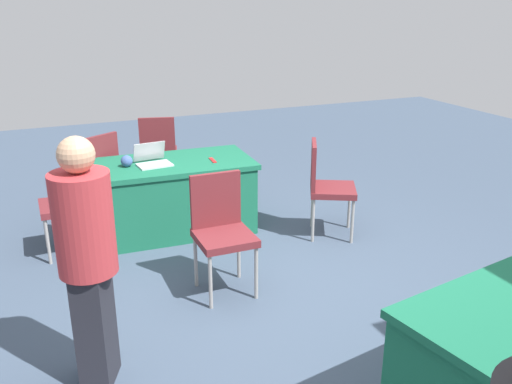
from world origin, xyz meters
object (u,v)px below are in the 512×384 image
Objects in this scene: chair_near_front at (326,183)px; person_attendee_standing at (87,255)px; chair_back_row at (221,226)px; laptop_silver at (153,161)px; yarn_ball at (127,161)px; chair_tucked_left at (95,171)px; scissors_red at (213,160)px; chair_tucked_right at (158,148)px; chair_aisle at (72,197)px; table_foreground at (172,196)px.

person_attendee_standing is at bearing -31.92° from chair_near_front.
laptop_silver is at bearing -79.83° from chair_back_row.
chair_tucked_left is at bearing -68.62° from yarn_ball.
chair_back_row is 1.45m from yarn_ball.
chair_tucked_left is 5.26× the size of scissors_red.
laptop_silver is 3.04× the size of yarn_ball.
chair_aisle is (1.13, 1.39, -0.00)m from chair_tucked_right.
chair_back_row reaches higher than chair_tucked_left.
yarn_ball is (-0.61, -2.13, -0.08)m from person_attendee_standing.
table_foreground is at bearing -82.65° from chair_aisle.
chair_aisle reaches higher than yarn_ball.
table_foreground is 1.28m from chair_tucked_right.
person_attendee_standing is 4.56× the size of laptop_silver.
chair_back_row reaches higher than laptop_silver.
chair_near_front reaches higher than chair_tucked_right.
person_attendee_standing is at bearing 64.11° from table_foreground.
laptop_silver is at bearing -90.02° from chair_tucked_right.
scissors_red is at bearing 163.55° from table_foreground.
chair_back_row is 5.34× the size of scissors_red.
table_foreground is 1.56m from chair_near_front.
laptop_silver reaches higher than table_foreground.
yarn_ball is (1.80, -0.71, 0.24)m from chair_near_front.
chair_near_front is 1.15m from scissors_red.
chair_aisle is at bearing -76.25° from chair_near_front.
chair_back_row is at bearing -140.01° from chair_aisle.
chair_near_front is at bearing -154.52° from chair_back_row.
scissors_red is (-0.24, 1.37, 0.19)m from chair_tucked_right.
chair_tucked_left is 1.00× the size of chair_tucked_right.
chair_tucked_left and chair_tucked_right have the same top height.
chair_near_front is 1.01× the size of chair_tucked_left.
yarn_ball is at bearing -76.39° from chair_aisle.
scissors_red is at bearing -65.08° from chair_tucked_right.
chair_back_row is 2.79× the size of laptop_silver.
yarn_ball is at bearing -99.78° from chair_tucked_left.
yarn_ball is at bearing 7.59° from person_attendee_standing.
scissors_red is (-0.83, 0.12, -0.05)m from yarn_ball.
chair_tucked_right is 1.41m from scissors_red.
chair_near_front is (-1.37, 0.71, 0.18)m from table_foreground.
chair_back_row is (0.10, 2.59, 0.01)m from chair_tucked_right.
chair_back_row is 1.28m from scissors_red.
chair_near_front is 1.00× the size of chair_back_row.
chair_near_front is at bearing -36.04° from person_attendee_standing.
chair_aisle is at bearing -143.41° from chair_tucked_left.
chair_near_front is at bearing 61.88° from scissors_red.
chair_tucked_left reaches higher than table_foreground.
chair_aisle is 0.83m from laptop_silver.
chair_near_front is 0.61× the size of person_attendee_standing.
table_foreground is at bearing -82.48° from chair_tucked_right.
laptop_silver is at bearing 1.36° from person_attendee_standing.
table_foreground is at bearing -73.67° from chair_tucked_left.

